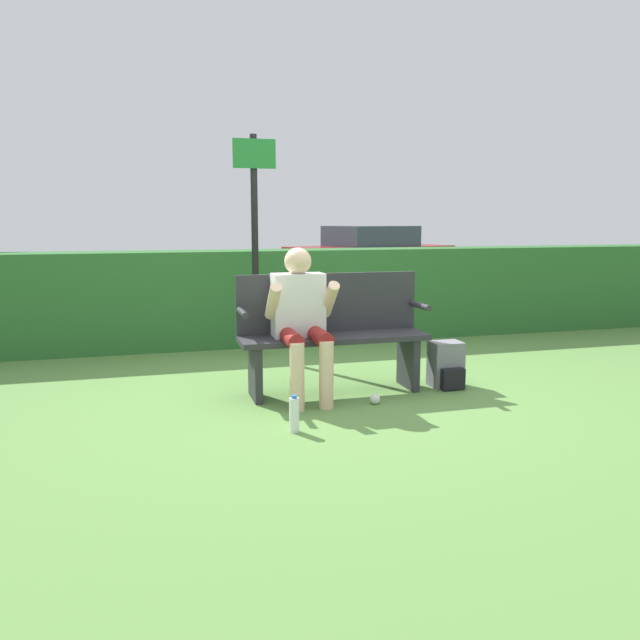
{
  "coord_description": "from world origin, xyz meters",
  "views": [
    {
      "loc": [
        -1.46,
        -4.83,
        1.43
      ],
      "look_at": [
        -0.15,
        -0.1,
        0.64
      ],
      "focal_mm": 35.0,
      "sensor_mm": 36.0,
      "label": 1
    }
  ],
  "objects_px": {
    "backpack": "(446,366)",
    "water_bottle": "(294,415)",
    "person_seated": "(301,314)",
    "signpost": "(255,229)",
    "park_bench": "(332,332)",
    "parked_car": "(370,252)"
  },
  "relations": [
    {
      "from": "parked_car",
      "to": "water_bottle",
      "type": "bearing_deg",
      "value": -130.27
    },
    {
      "from": "person_seated",
      "to": "signpost",
      "type": "bearing_deg",
      "value": 93.07
    },
    {
      "from": "person_seated",
      "to": "backpack",
      "type": "height_order",
      "value": "person_seated"
    },
    {
      "from": "water_bottle",
      "to": "signpost",
      "type": "relative_size",
      "value": 0.11
    },
    {
      "from": "park_bench",
      "to": "water_bottle",
      "type": "bearing_deg",
      "value": -120.33
    },
    {
      "from": "park_bench",
      "to": "water_bottle",
      "type": "distance_m",
      "value": 1.14
    },
    {
      "from": "water_bottle",
      "to": "parked_car",
      "type": "xyz_separation_m",
      "value": [
        4.59,
        11.12,
        0.49
      ]
    },
    {
      "from": "park_bench",
      "to": "backpack",
      "type": "xyz_separation_m",
      "value": [
        0.99,
        -0.13,
        -0.32
      ]
    },
    {
      "from": "parked_car",
      "to": "signpost",
      "type": "bearing_deg",
      "value": -134.84
    },
    {
      "from": "signpost",
      "to": "water_bottle",
      "type": "bearing_deg",
      "value": -93.73
    },
    {
      "from": "park_bench",
      "to": "signpost",
      "type": "relative_size",
      "value": 0.69
    },
    {
      "from": "park_bench",
      "to": "water_bottle",
      "type": "relative_size",
      "value": 6.1
    },
    {
      "from": "backpack",
      "to": "person_seated",
      "type": "bearing_deg",
      "value": 179.79
    },
    {
      "from": "person_seated",
      "to": "water_bottle",
      "type": "bearing_deg",
      "value": -107.14
    },
    {
      "from": "park_bench",
      "to": "person_seated",
      "type": "xyz_separation_m",
      "value": [
        -0.3,
        -0.13,
        0.18
      ]
    },
    {
      "from": "signpost",
      "to": "parked_car",
      "type": "bearing_deg",
      "value": 62.99
    },
    {
      "from": "person_seated",
      "to": "signpost",
      "type": "xyz_separation_m",
      "value": [
        -0.09,
        1.63,
        0.65
      ]
    },
    {
      "from": "backpack",
      "to": "parked_car",
      "type": "xyz_separation_m",
      "value": [
        3.06,
        10.33,
        0.42
      ]
    },
    {
      "from": "park_bench",
      "to": "backpack",
      "type": "bearing_deg",
      "value": -7.72
    },
    {
      "from": "backpack",
      "to": "parked_car",
      "type": "relative_size",
      "value": 0.09
    },
    {
      "from": "park_bench",
      "to": "parked_car",
      "type": "xyz_separation_m",
      "value": [
        4.05,
        10.2,
        0.1
      ]
    },
    {
      "from": "backpack",
      "to": "water_bottle",
      "type": "xyz_separation_m",
      "value": [
        -1.53,
        -0.79,
        -0.06
      ]
    }
  ]
}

